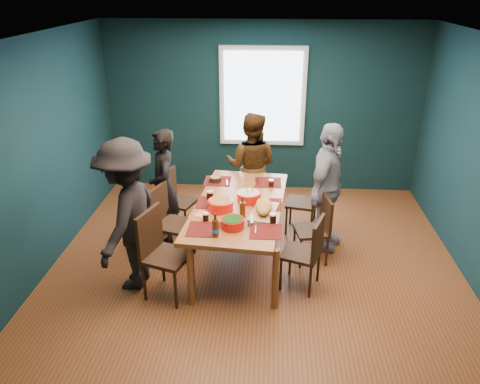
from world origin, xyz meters
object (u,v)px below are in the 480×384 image
at_px(dining_table, 239,209).
at_px(cutting_board, 264,207).
at_px(chair_left_mid, 166,217).
at_px(person_back, 251,166).
at_px(person_right, 327,188).
at_px(chair_left_far, 175,196).
at_px(chair_left_near, 159,247).
at_px(person_far_left, 164,187).
at_px(bowl_salad, 220,205).
at_px(person_near_left, 127,216).
at_px(chair_right_far, 308,198).
at_px(bowl_herbs, 233,223).
at_px(bowl_dumpling, 249,196).
at_px(chair_right_near, 309,249).
at_px(chair_right_mid, 318,225).

relative_size(dining_table, cutting_board, 3.13).
distance_m(chair_left_mid, person_back, 1.58).
bearing_deg(chair_left_mid, person_right, 26.98).
distance_m(chair_left_far, chair_left_mid, 0.71).
distance_m(dining_table, chair_left_far, 1.22).
bearing_deg(chair_left_near, chair_left_mid, 115.36).
distance_m(chair_left_far, person_far_left, 0.40).
relative_size(person_far_left, bowl_salad, 5.13).
height_order(chair_left_near, person_near_left, person_near_left).
xyz_separation_m(chair_right_far, person_right, (0.19, -0.38, 0.32)).
bearing_deg(person_far_left, bowl_herbs, 25.69).
bearing_deg(bowl_dumpling, person_near_left, -152.77).
bearing_deg(bowl_dumpling, dining_table, -146.53).
height_order(person_far_left, bowl_herbs, person_far_left).
height_order(chair_right_near, bowl_herbs, bowl_herbs).
bearing_deg(person_back, chair_left_far, 36.93).
relative_size(chair_left_mid, chair_right_near, 1.06).
xyz_separation_m(chair_left_mid, chair_right_far, (1.80, 0.74, -0.03)).
xyz_separation_m(bowl_salad, cutting_board, (0.50, -0.04, 0.00)).
relative_size(chair_right_near, bowl_salad, 2.95).
distance_m(chair_right_far, person_far_left, 1.95).
xyz_separation_m(person_near_left, cutting_board, (1.48, 0.38, -0.03)).
height_order(person_back, bowl_salad, person_back).
bearing_deg(chair_right_mid, chair_right_far, 85.23).
bearing_deg(chair_right_near, bowl_dumpling, 157.90).
height_order(dining_table, person_right, person_right).
relative_size(chair_left_near, cutting_board, 1.49).
relative_size(chair_left_far, person_far_left, 0.56).
bearing_deg(person_near_left, cutting_board, 111.80).
distance_m(person_right, bowl_herbs, 1.49).
bearing_deg(chair_left_mid, cutting_board, 4.90).
xyz_separation_m(chair_left_far, person_right, (2.03, -0.35, 0.33)).
distance_m(chair_right_near, bowl_salad, 1.13).
relative_size(dining_table, person_back, 1.35).
relative_size(chair_right_far, person_far_left, 0.58).
relative_size(chair_right_near, person_right, 0.53).
distance_m(dining_table, chair_left_mid, 0.92).
xyz_separation_m(chair_left_mid, bowl_salad, (0.70, -0.22, 0.30)).
bearing_deg(chair_right_far, chair_left_mid, -146.18).
bearing_deg(chair_right_mid, chair_right_near, -115.76).
bearing_deg(bowl_herbs, chair_left_mid, 144.23).
relative_size(chair_right_near, person_near_left, 0.51).
relative_size(chair_left_mid, bowl_herbs, 3.66).
height_order(person_back, bowl_herbs, person_back).
height_order(chair_left_mid, chair_left_near, chair_left_near).
height_order(chair_left_mid, chair_right_near, chair_left_mid).
bearing_deg(chair_left_far, bowl_salad, -32.23).
distance_m(chair_left_far, cutting_board, 1.61).
xyz_separation_m(chair_right_near, person_right, (0.27, 0.94, 0.32)).
bearing_deg(person_back, chair_right_mid, 138.70).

